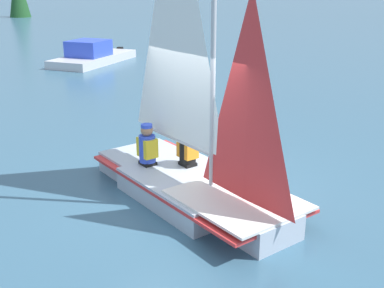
% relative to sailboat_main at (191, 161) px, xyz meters
% --- Properties ---
extents(ground_plane, '(260.00, 260.00, 0.00)m').
position_rel_sailboat_main_xyz_m(ground_plane, '(0.00, -0.02, -0.68)').
color(ground_plane, '#38607A').
extents(sailboat_main, '(2.49, 4.46, 5.38)m').
position_rel_sailboat_main_xyz_m(sailboat_main, '(0.00, 0.00, 0.00)').
color(sailboat_main, '#B2BCCC').
rests_on(sailboat_main, ground_plane).
extents(sailor_helm, '(0.35, 0.39, 1.16)m').
position_rel_sailboat_main_xyz_m(sailor_helm, '(0.17, 0.52, -0.05)').
color(sailor_helm, black).
rests_on(sailor_helm, ground_plane).
extents(sailor_crew, '(0.35, 0.39, 1.16)m').
position_rel_sailboat_main_xyz_m(sailor_crew, '(-0.48, 0.87, -0.05)').
color(sailor_crew, black).
rests_on(sailor_crew, ground_plane).
extents(motorboat_distant, '(4.66, 4.52, 1.05)m').
position_rel_sailboat_main_xyz_m(motorboat_distant, '(2.02, 14.88, -0.31)').
color(motorboat_distant, silver).
rests_on(motorboat_distant, ground_plane).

